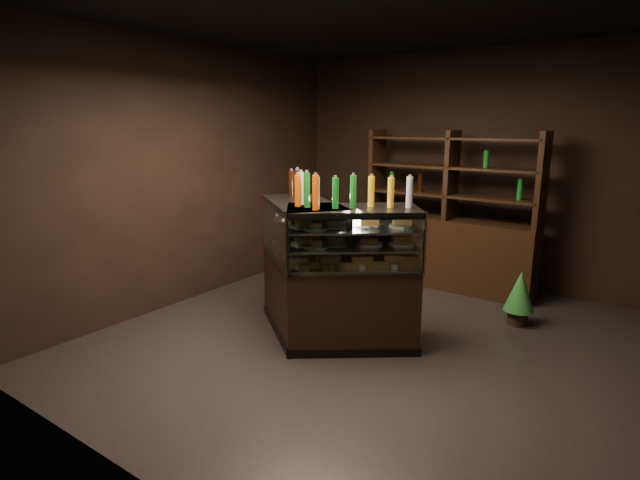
# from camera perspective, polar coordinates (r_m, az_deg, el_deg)

# --- Properties ---
(ground) EXTENTS (5.00, 5.00, 0.00)m
(ground) POSITION_cam_1_polar(r_m,az_deg,el_deg) (4.97, 6.61, -11.63)
(ground) COLOR black
(ground) RESTS_ON ground
(room_shell) EXTENTS (5.02, 5.02, 3.01)m
(room_shell) POSITION_cam_1_polar(r_m,az_deg,el_deg) (4.52, 7.27, 11.36)
(room_shell) COLOR black
(room_shell) RESTS_ON ground
(display_case) EXTENTS (1.93, 1.25, 1.34)m
(display_case) POSITION_cam_1_polar(r_m,az_deg,el_deg) (4.91, 0.78, -6.11)
(display_case) COLOR black
(display_case) RESTS_ON ground
(food_display) EXTENTS (1.61, 0.83, 0.42)m
(food_display) POSITION_cam_1_polar(r_m,az_deg,el_deg) (4.76, 0.75, 0.09)
(food_display) COLOR #B28B40
(food_display) RESTS_ON display_case
(bottles_top) EXTENTS (1.43, 0.69, 0.30)m
(bottles_top) POSITION_cam_1_polar(r_m,az_deg,el_deg) (4.68, 0.83, 5.81)
(bottles_top) COLOR #D8590A
(bottles_top) RESTS_ON display_case
(potted_conifer) EXTENTS (0.31, 0.31, 0.66)m
(potted_conifer) POSITION_cam_1_polar(r_m,az_deg,el_deg) (5.64, 21.90, -5.35)
(potted_conifer) COLOR black
(potted_conifer) RESTS_ON ground
(back_shelving) EXTENTS (2.20, 0.47, 2.00)m
(back_shelving) POSITION_cam_1_polar(r_m,az_deg,el_deg) (6.60, 14.38, -0.09)
(back_shelving) COLOR black
(back_shelving) RESTS_ON ground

